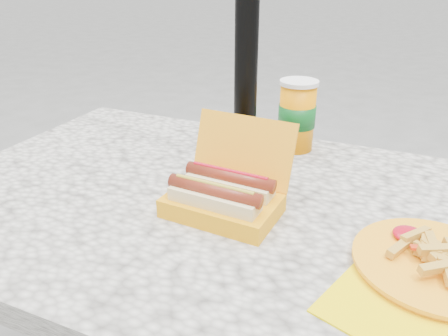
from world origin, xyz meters
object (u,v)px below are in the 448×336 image
at_px(umbrella_pole, 247,9).
at_px(fries_plate, 431,265).
at_px(hotdog_box, 224,195).
at_px(soda_cup, 297,115).

bearing_deg(umbrella_pole, fries_plate, -31.08).
bearing_deg(umbrella_pole, hotdog_box, -79.14).
height_order(umbrella_pole, soda_cup, umbrella_pole).
bearing_deg(fries_plate, umbrella_pole, 148.92).
xyz_separation_m(fries_plate, soda_cup, (-0.33, 0.40, 0.08)).
relative_size(hotdog_box, fries_plate, 0.62).
xyz_separation_m(umbrella_pole, soda_cup, (0.08, 0.15, -0.26)).
bearing_deg(soda_cup, umbrella_pole, -117.39).
height_order(umbrella_pole, hotdog_box, umbrella_pole).
height_order(umbrella_pole, fries_plate, umbrella_pole).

